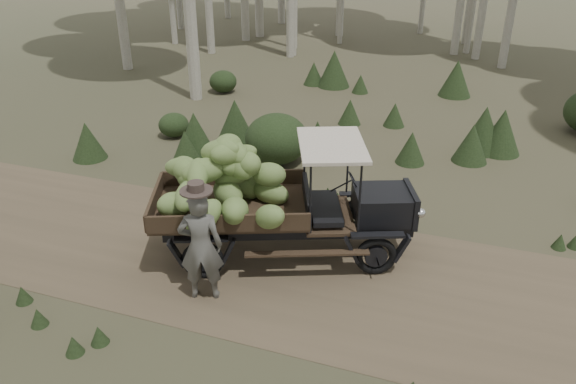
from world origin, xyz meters
name	(u,v)px	position (x,y,z in m)	size (l,w,h in m)	color
ground	(378,288)	(0.00, 0.00, 0.00)	(120.00, 120.00, 0.00)	#473D2B
dirt_track	(378,288)	(0.00, 0.00, 0.00)	(70.00, 4.00, 0.01)	brown
banana_truck	(253,188)	(-2.35, 0.31, 1.34)	(4.84, 3.24, 2.32)	black
farmer	(201,245)	(-2.63, -1.14, 0.97)	(0.81, 0.67, 2.06)	#4F4E48
undergrowth	(441,212)	(0.77, 1.96, 0.56)	(19.01, 23.28, 1.34)	#233319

